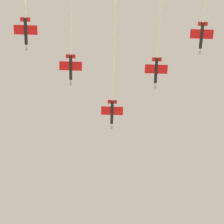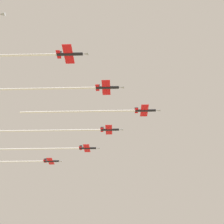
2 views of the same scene
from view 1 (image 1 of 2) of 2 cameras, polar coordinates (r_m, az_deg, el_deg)
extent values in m
cylinder|color=black|center=(176.86, 0.00, 0.00)|extent=(10.74, 2.29, 1.30)
cone|color=#9EA3AD|center=(179.19, -0.06, -1.96)|extent=(2.48, 1.45, 1.24)
cube|color=red|center=(176.60, 0.01, 0.17)|extent=(4.66, 9.80, 0.21)
cube|color=red|center=(175.31, 0.04, 1.43)|extent=(2.03, 4.17, 0.21)
cube|color=black|center=(176.35, 0.04, 1.52)|extent=(1.91, 0.37, 2.13)
cylinder|color=white|center=(168.01, 0.35, 11.52)|extent=(60.62, 6.58, 0.91)
cylinder|color=black|center=(172.57, -5.78, 6.22)|extent=(10.74, 2.29, 1.30)
cone|color=#9EA3AD|center=(174.25, -5.77, 4.13)|extent=(2.48, 1.45, 1.24)
cube|color=red|center=(172.37, -5.78, 6.40)|extent=(4.66, 9.80, 0.21)
cube|color=red|center=(171.51, -5.79, 7.73)|extent=(2.03, 4.17, 0.21)
cube|color=black|center=(172.57, -5.76, 7.78)|extent=(1.91, 0.37, 2.13)
cylinder|color=black|center=(171.76, 6.17, 5.79)|extent=(10.74, 2.29, 1.30)
cone|color=#9EA3AD|center=(173.45, 6.03, 3.70)|extent=(2.48, 1.45, 1.24)
cube|color=red|center=(171.56, 6.18, 5.97)|extent=(4.66, 9.80, 0.21)
cube|color=red|center=(170.70, 6.27, 7.31)|extent=(2.03, 4.17, 0.21)
cube|color=black|center=(171.75, 6.23, 7.35)|extent=(1.91, 0.37, 2.13)
cylinder|color=black|center=(170.61, -11.95, 10.95)|extent=(10.74, 2.29, 1.30)
cone|color=#9EA3AD|center=(171.75, -11.85, 8.81)|extent=(2.48, 1.45, 1.24)
cube|color=red|center=(170.46, -11.96, 11.15)|extent=(4.66, 9.80, 0.21)
cube|color=red|center=(169.95, -12.02, 12.51)|extent=(2.03, 4.17, 0.21)
cube|color=black|center=(170.99, -11.94, 12.52)|extent=(1.91, 0.37, 2.13)
cylinder|color=black|center=(173.43, 12.39, 10.38)|extent=(10.74, 2.29, 1.30)
cone|color=#9EA3AD|center=(174.55, 12.17, 8.28)|extent=(2.48, 1.45, 1.24)
cube|color=red|center=(173.28, 12.42, 10.57)|extent=(4.66, 9.80, 0.21)
cube|color=red|center=(172.78, 12.55, 11.91)|extent=(2.03, 4.17, 0.21)
cube|color=black|center=(173.82, 12.47, 11.93)|extent=(1.91, 0.37, 2.13)
camera|label=2|loc=(137.89, 43.47, -6.20)|focal=37.39mm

